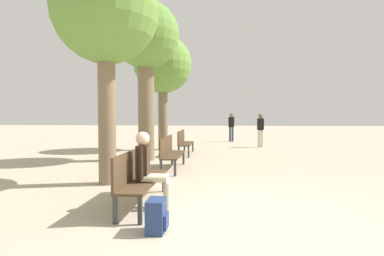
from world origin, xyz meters
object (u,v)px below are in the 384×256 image
at_px(backpack, 157,216).
at_px(pedestrian_mid, 261,128).
at_px(bench_row_2, 184,141).
at_px(tree_row_0, 106,14).
at_px(bench_row_1, 170,151).
at_px(bench_row_0, 138,174).
at_px(pedestrian_near, 231,125).
at_px(person_seated, 150,168).
at_px(tree_row_2, 163,66).
at_px(tree_row_1, 146,41).

distance_m(backpack, pedestrian_mid, 11.12).
height_order(bench_row_2, tree_row_0, tree_row_0).
bearing_deg(pedestrian_mid, bench_row_1, -118.16).
xyz_separation_m(bench_row_0, tree_row_0, (-1.10, 1.49, 3.20)).
height_order(pedestrian_near, pedestrian_mid, pedestrian_near).
bearing_deg(backpack, person_seated, 107.96).
relative_size(bench_row_1, tree_row_0, 0.38).
bearing_deg(pedestrian_near, tree_row_2, -125.81).
relative_size(tree_row_2, person_seated, 4.01).
bearing_deg(bench_row_2, tree_row_2, 127.01).
relative_size(tree_row_1, pedestrian_near, 3.23).
relative_size(tree_row_0, tree_row_1, 0.92).
bearing_deg(bench_row_0, tree_row_2, 97.70).
bearing_deg(bench_row_2, pedestrian_mid, 41.13).
xyz_separation_m(tree_row_1, pedestrian_near, (3.19, 7.49, -3.08)).
distance_m(bench_row_0, bench_row_1, 3.34).
bearing_deg(bench_row_2, pedestrian_near, 70.43).
relative_size(tree_row_1, pedestrian_mid, 3.33).
bearing_deg(pedestrian_near, bench_row_1, -102.78).
relative_size(tree_row_1, backpack, 12.39).
bearing_deg(tree_row_2, bench_row_1, -77.08).
bearing_deg(bench_row_2, person_seated, -88.03).
xyz_separation_m(bench_row_1, person_seated, (0.23, -3.47, 0.14)).
height_order(tree_row_0, pedestrian_mid, tree_row_0).
relative_size(bench_row_1, bench_row_2, 1.00).
distance_m(backpack, pedestrian_near, 13.80).
xyz_separation_m(bench_row_0, person_seated, (0.23, -0.14, 0.14)).
bearing_deg(tree_row_1, bench_row_2, 55.67).
bearing_deg(tree_row_0, bench_row_0, -53.55).
xyz_separation_m(bench_row_2, tree_row_2, (-1.10, 1.46, 3.17)).
bearing_deg(tree_row_0, pedestrian_near, 73.92).
distance_m(bench_row_2, pedestrian_mid, 4.47).
bearing_deg(tree_row_0, backpack, -57.77).
bearing_deg(backpack, bench_row_2, 94.10).
bearing_deg(bench_row_0, tree_row_1, 102.25).
bearing_deg(tree_row_1, backpack, -75.02).
xyz_separation_m(bench_row_2, backpack, (0.56, -7.81, -0.32)).
height_order(bench_row_1, backpack, bench_row_1).
xyz_separation_m(tree_row_2, pedestrian_mid, (4.45, 1.47, -2.77)).
height_order(bench_row_0, tree_row_1, tree_row_1).
distance_m(tree_row_2, pedestrian_mid, 5.45).
xyz_separation_m(person_seated, pedestrian_mid, (3.12, 9.73, 0.25)).
bearing_deg(bench_row_2, tree_row_0, -101.98).
bearing_deg(tree_row_1, tree_row_2, 90.00).
bearing_deg(pedestrian_near, bench_row_2, -109.57).
distance_m(bench_row_1, bench_row_2, 3.34).
height_order(bench_row_0, pedestrian_mid, pedestrian_mid).
height_order(tree_row_2, pedestrian_near, tree_row_2).
relative_size(bench_row_2, tree_row_1, 0.35).
bearing_deg(tree_row_0, bench_row_1, 59.24).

